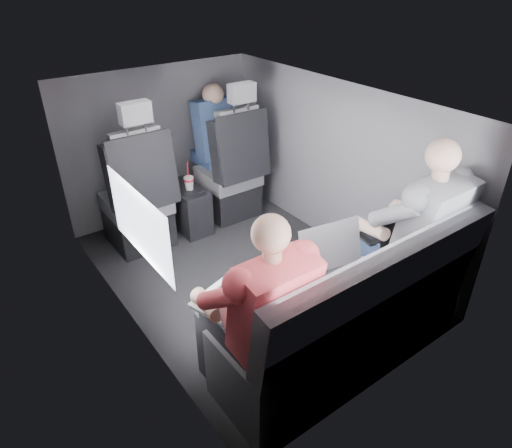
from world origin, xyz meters
TOP-DOWN VIEW (x-y plane):
  - floor at (0.00, 0.00)m, footprint 2.60×2.60m
  - ceiling at (0.00, 0.00)m, footprint 2.60×2.60m
  - panel_left at (-0.90, 0.00)m, footprint 0.02×2.60m
  - panel_right at (0.90, 0.00)m, footprint 0.02×2.60m
  - panel_front at (0.00, 1.30)m, footprint 1.80×0.02m
  - panel_back at (0.00, -1.30)m, footprint 1.80×0.02m
  - side_window at (-0.88, -0.30)m, footprint 0.02×0.75m
  - seatbelt at (0.45, 0.67)m, footprint 0.35×0.11m
  - front_seat_left at (-0.45, 0.84)m, footprint 0.52×0.58m
  - front_seat_right at (0.45, 0.84)m, footprint 0.52×0.58m
  - center_console at (0.00, 0.88)m, footprint 0.24×0.48m
  - rear_bench at (0.00, -1.06)m, footprint 1.60×0.57m
  - soda_cup at (0.00, 0.83)m, footprint 0.08×0.08m
  - laptop_white at (-0.64, -0.81)m, footprint 0.38×0.39m
  - laptop_silver at (-0.01, -0.76)m, footprint 0.43×0.41m
  - laptop_black at (0.54, -0.84)m, footprint 0.39×0.38m
  - passenger_rear_left at (-0.60, -0.97)m, footprint 0.49×0.61m
  - passenger_rear_right at (0.59, -0.97)m, footprint 0.54×0.66m
  - passenger_front_right at (0.45, 1.10)m, footprint 0.38×0.38m

SIDE VIEW (x-z plane):
  - floor at x=0.00m, z-range 0.00..0.00m
  - center_console at x=0.00m, z-range 0.00..0.41m
  - rear_bench at x=0.00m, z-range -0.15..0.77m
  - front_seat_left at x=-0.45m, z-range -0.23..1.03m
  - front_seat_right at x=0.45m, z-range -0.23..1.03m
  - soda_cup at x=0.00m, z-range 0.34..0.59m
  - passenger_rear_left at x=-0.60m, z-range 0.02..1.23m
  - laptop_white at x=-0.64m, z-range 0.51..0.75m
  - laptop_black at x=0.54m, z-range 0.51..0.76m
  - laptop_silver at x=-0.01m, z-range 0.50..0.78m
  - passenger_rear_right at x=0.59m, z-range 0.01..1.30m
  - panel_left at x=-0.90m, z-range 0.00..1.35m
  - panel_right at x=0.90m, z-range 0.00..1.35m
  - panel_front at x=0.00m, z-range 0.00..1.35m
  - panel_back at x=0.00m, z-range 0.00..1.35m
  - passenger_front_right at x=0.45m, z-range 0.37..1.12m
  - seatbelt at x=0.45m, z-range 0.50..1.10m
  - side_window at x=-0.88m, z-range 0.69..1.11m
  - ceiling at x=0.00m, z-range 1.35..1.35m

